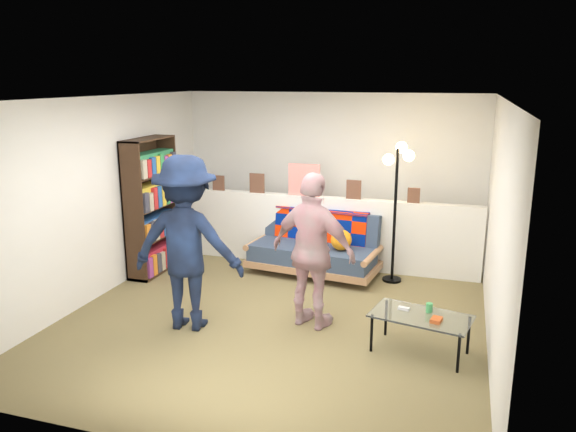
# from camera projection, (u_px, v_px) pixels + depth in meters

# --- Properties ---
(ground) EXTENTS (5.00, 5.00, 0.00)m
(ground) POSITION_uv_depth(u_px,v_px,m) (277.00, 314.00, 6.37)
(ground) COLOR brown
(ground) RESTS_ON ground
(room_shell) EXTENTS (4.60, 5.05, 2.45)m
(room_shell) POSITION_uv_depth(u_px,v_px,m) (290.00, 162.00, 6.41)
(room_shell) COLOR silver
(room_shell) RESTS_ON ground
(half_wall_ledge) EXTENTS (4.45, 0.15, 1.00)m
(half_wall_ledge) POSITION_uv_depth(u_px,v_px,m) (318.00, 231.00, 7.92)
(half_wall_ledge) COLOR silver
(half_wall_ledge) RESTS_ON ground
(ledge_decor) EXTENTS (2.97, 0.02, 0.45)m
(ledge_decor) POSITION_uv_depth(u_px,v_px,m) (302.00, 183.00, 7.80)
(ledge_decor) COLOR brown
(ledge_decor) RESTS_ON half_wall_ledge
(futon_sofa) EXTENTS (1.83, 1.03, 0.75)m
(futon_sofa) POSITION_uv_depth(u_px,v_px,m) (316.00, 248.00, 7.63)
(futon_sofa) COLOR #A97852
(futon_sofa) RESTS_ON ground
(bookshelf) EXTENTS (0.31, 0.92, 1.84)m
(bookshelf) POSITION_uv_depth(u_px,v_px,m) (152.00, 211.00, 7.57)
(bookshelf) COLOR black
(bookshelf) RESTS_ON ground
(coffee_table) EXTENTS (1.01, 0.69, 0.48)m
(coffee_table) POSITION_uv_depth(u_px,v_px,m) (421.00, 318.00, 5.39)
(coffee_table) COLOR black
(coffee_table) RESTS_ON ground
(floor_lamp) EXTENTS (0.40, 0.33, 1.82)m
(floor_lamp) POSITION_uv_depth(u_px,v_px,m) (397.00, 184.00, 7.12)
(floor_lamp) COLOR black
(floor_lamp) RESTS_ON ground
(person_left) EXTENTS (1.26, 0.81, 1.85)m
(person_left) POSITION_uv_depth(u_px,v_px,m) (187.00, 243.00, 5.86)
(person_left) COLOR black
(person_left) RESTS_ON ground
(person_right) EXTENTS (1.06, 0.67, 1.67)m
(person_right) POSITION_uv_depth(u_px,v_px,m) (313.00, 251.00, 5.88)
(person_right) COLOR pink
(person_right) RESTS_ON ground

